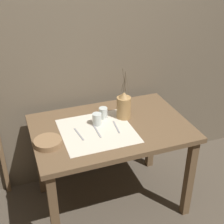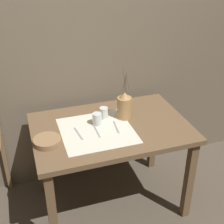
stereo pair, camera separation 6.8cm
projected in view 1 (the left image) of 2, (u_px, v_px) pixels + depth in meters
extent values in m
plane|color=brown|center=(111.00, 200.00, 2.75)|extent=(12.00, 12.00, 0.00)
cube|color=#6B5E4C|center=(90.00, 52.00, 2.58)|extent=(7.00, 0.06, 2.40)
cube|color=brown|center=(111.00, 128.00, 2.39)|extent=(1.19, 0.79, 0.04)
cube|color=brown|center=(54.00, 215.00, 2.14)|extent=(0.06, 0.06, 0.73)
cube|color=brown|center=(189.00, 179.00, 2.46)|extent=(0.06, 0.06, 0.73)
cube|color=brown|center=(39.00, 158.00, 2.69)|extent=(0.06, 0.06, 0.73)
cube|color=brown|center=(151.00, 134.00, 3.01)|extent=(0.06, 0.06, 0.73)
cube|color=beige|center=(97.00, 131.00, 2.31)|extent=(0.53, 0.52, 0.00)
cylinder|color=#A87F4C|center=(124.00, 108.00, 2.44)|extent=(0.11, 0.11, 0.18)
cone|color=#A87F4C|center=(124.00, 95.00, 2.39)|extent=(0.08, 0.08, 0.04)
cylinder|color=brown|center=(125.00, 83.00, 2.33)|extent=(0.01, 0.03, 0.16)
cylinder|color=brown|center=(125.00, 82.00, 2.35)|extent=(0.01, 0.03, 0.17)
cylinder|color=brown|center=(124.00, 82.00, 2.36)|extent=(0.04, 0.01, 0.15)
cylinder|color=brown|center=(127.00, 82.00, 2.33)|extent=(0.04, 0.01, 0.18)
cylinder|color=brown|center=(124.00, 80.00, 2.33)|extent=(0.04, 0.02, 0.20)
cylinder|color=#8E6B47|center=(48.00, 142.00, 2.15)|extent=(0.19, 0.19, 0.04)
cylinder|color=silver|center=(97.00, 119.00, 2.37)|extent=(0.07, 0.07, 0.09)
cylinder|color=silver|center=(103.00, 113.00, 2.45)|extent=(0.07, 0.07, 0.09)
cube|color=#939399|center=(79.00, 134.00, 2.27)|extent=(0.03, 0.18, 0.00)
cube|color=#939399|center=(97.00, 131.00, 2.30)|extent=(0.01, 0.18, 0.00)
sphere|color=#939399|center=(94.00, 125.00, 2.37)|extent=(0.02, 0.02, 0.02)
cube|color=#939399|center=(116.00, 127.00, 2.36)|extent=(0.03, 0.18, 0.00)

